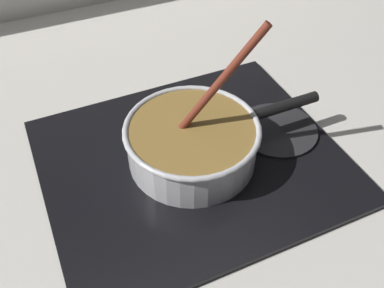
# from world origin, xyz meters

# --- Properties ---
(ground) EXTENTS (2.40, 1.60, 0.04)m
(ground) POSITION_xyz_m (0.00, 0.00, -0.02)
(ground) COLOR beige
(hob_plate) EXTENTS (0.56, 0.48, 0.01)m
(hob_plate) POSITION_xyz_m (-0.03, 0.06, 0.01)
(hob_plate) COLOR black
(hob_plate) RESTS_ON ground
(burner_ring) EXTENTS (0.21, 0.21, 0.01)m
(burner_ring) POSITION_xyz_m (-0.03, 0.06, 0.02)
(burner_ring) COLOR #592D0C
(burner_ring) RESTS_ON hob_plate
(spare_burner) EXTENTS (0.16, 0.16, 0.01)m
(spare_burner) POSITION_xyz_m (0.16, 0.06, 0.01)
(spare_burner) COLOR #262628
(spare_burner) RESTS_ON hob_plate
(cooking_pan) EXTENTS (0.40, 0.25, 0.28)m
(cooking_pan) POSITION_xyz_m (-0.03, 0.06, 0.06)
(cooking_pan) COLOR silver
(cooking_pan) RESTS_ON hob_plate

